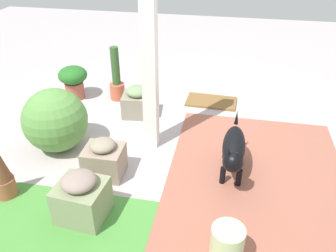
{
  "coord_description": "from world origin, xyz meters",
  "views": [
    {
      "loc": [
        -0.54,
        3.33,
        2.32
      ],
      "look_at": [
        0.1,
        0.05,
        0.26
      ],
      "focal_mm": 36.91,
      "sensor_mm": 36.0,
      "label": 1
    }
  ],
  "objects_px": {
    "porch_pillar": "(149,42)",
    "round_shrub": "(55,120)",
    "ceramic_urn": "(227,246)",
    "stone_planter_mid": "(104,159)",
    "terracotta_pot_tall": "(117,81)",
    "stone_planter_far": "(82,197)",
    "terracotta_pot_broad": "(73,80)",
    "dog": "(234,149)",
    "stone_planter_nearest": "(138,102)",
    "doormat": "(211,101)"
  },
  "relations": [
    {
      "from": "stone_planter_mid",
      "to": "stone_planter_far",
      "type": "height_order",
      "value": "stone_planter_far"
    },
    {
      "from": "stone_planter_nearest",
      "to": "doormat",
      "type": "bearing_deg",
      "value": -150.25
    },
    {
      "from": "stone_planter_nearest",
      "to": "round_shrub",
      "type": "distance_m",
      "value": 1.15
    },
    {
      "from": "porch_pillar",
      "to": "round_shrub",
      "type": "distance_m",
      "value": 1.37
    },
    {
      "from": "terracotta_pot_broad",
      "to": "ceramic_urn",
      "type": "height_order",
      "value": "terracotta_pot_broad"
    },
    {
      "from": "stone_planter_mid",
      "to": "stone_planter_far",
      "type": "relative_size",
      "value": 0.88
    },
    {
      "from": "porch_pillar",
      "to": "terracotta_pot_broad",
      "type": "relative_size",
      "value": 5.12
    },
    {
      "from": "stone_planter_nearest",
      "to": "doormat",
      "type": "xyz_separation_m",
      "value": [
        -0.94,
        -0.54,
        -0.18
      ]
    },
    {
      "from": "terracotta_pot_broad",
      "to": "terracotta_pot_tall",
      "type": "bearing_deg",
      "value": -171.96
    },
    {
      "from": "stone_planter_nearest",
      "to": "doormat",
      "type": "relative_size",
      "value": 0.6
    },
    {
      "from": "stone_planter_nearest",
      "to": "round_shrub",
      "type": "height_order",
      "value": "round_shrub"
    },
    {
      "from": "round_shrub",
      "to": "stone_planter_nearest",
      "type": "bearing_deg",
      "value": -127.24
    },
    {
      "from": "stone_planter_far",
      "to": "doormat",
      "type": "bearing_deg",
      "value": -111.2
    },
    {
      "from": "porch_pillar",
      "to": "doormat",
      "type": "xyz_separation_m",
      "value": [
        -0.6,
        -1.18,
        -1.21
      ]
    },
    {
      "from": "stone_planter_far",
      "to": "round_shrub",
      "type": "bearing_deg",
      "value": -53.79
    },
    {
      "from": "terracotta_pot_broad",
      "to": "dog",
      "type": "distance_m",
      "value": 2.68
    },
    {
      "from": "stone_planter_far",
      "to": "dog",
      "type": "distance_m",
      "value": 1.51
    },
    {
      "from": "stone_planter_far",
      "to": "ceramic_urn",
      "type": "relative_size",
      "value": 1.3
    },
    {
      "from": "dog",
      "to": "ceramic_urn",
      "type": "xyz_separation_m",
      "value": [
        0.0,
        1.07,
        -0.15
      ]
    },
    {
      "from": "stone_planter_nearest",
      "to": "dog",
      "type": "bearing_deg",
      "value": 140.55
    },
    {
      "from": "terracotta_pot_tall",
      "to": "stone_planter_far",
      "type": "bearing_deg",
      "value": 100.64
    },
    {
      "from": "stone_planter_nearest",
      "to": "round_shrub",
      "type": "bearing_deg",
      "value": 52.76
    },
    {
      "from": "porch_pillar",
      "to": "round_shrub",
      "type": "xyz_separation_m",
      "value": [
        1.03,
        0.27,
        -0.87
      ]
    },
    {
      "from": "stone_planter_nearest",
      "to": "stone_planter_mid",
      "type": "xyz_separation_m",
      "value": [
        0.01,
        1.27,
        -0.0
      ]
    },
    {
      "from": "stone_planter_mid",
      "to": "dog",
      "type": "bearing_deg",
      "value": -170.38
    },
    {
      "from": "porch_pillar",
      "to": "terracotta_pot_broad",
      "type": "xyz_separation_m",
      "value": [
        1.38,
        -0.96,
        -0.94
      ]
    },
    {
      "from": "stone_planter_nearest",
      "to": "terracotta_pot_tall",
      "type": "bearing_deg",
      "value": -43.74
    },
    {
      "from": "terracotta_pot_tall",
      "to": "ceramic_urn",
      "type": "bearing_deg",
      "value": 123.89
    },
    {
      "from": "porch_pillar",
      "to": "round_shrub",
      "type": "bearing_deg",
      "value": 14.45
    },
    {
      "from": "round_shrub",
      "to": "terracotta_pot_tall",
      "type": "bearing_deg",
      "value": -101.77
    },
    {
      "from": "round_shrub",
      "to": "terracotta_pot_broad",
      "type": "relative_size",
      "value": 1.5
    },
    {
      "from": "stone_planter_far",
      "to": "terracotta_pot_tall",
      "type": "height_order",
      "value": "terracotta_pot_tall"
    },
    {
      "from": "porch_pillar",
      "to": "terracotta_pot_broad",
      "type": "bearing_deg",
      "value": -34.73
    },
    {
      "from": "stone_planter_far",
      "to": "terracotta_pot_broad",
      "type": "relative_size",
      "value": 0.98
    },
    {
      "from": "ceramic_urn",
      "to": "stone_planter_mid",
      "type": "bearing_deg",
      "value": -33.58
    },
    {
      "from": "porch_pillar",
      "to": "stone_planter_mid",
      "type": "relative_size",
      "value": 5.9
    },
    {
      "from": "terracotta_pot_broad",
      "to": "ceramic_urn",
      "type": "xyz_separation_m",
      "value": [
        -2.31,
        2.43,
        -0.11
      ]
    },
    {
      "from": "ceramic_urn",
      "to": "doormat",
      "type": "bearing_deg",
      "value": -82.81
    },
    {
      "from": "doormat",
      "to": "stone_planter_mid",
      "type": "bearing_deg",
      "value": 62.33
    },
    {
      "from": "round_shrub",
      "to": "ceramic_urn",
      "type": "bearing_deg",
      "value": 148.44
    },
    {
      "from": "round_shrub",
      "to": "doormat",
      "type": "relative_size",
      "value": 1.02
    },
    {
      "from": "round_shrub",
      "to": "dog",
      "type": "bearing_deg",
      "value": 175.95
    },
    {
      "from": "round_shrub",
      "to": "terracotta_pot_broad",
      "type": "height_order",
      "value": "round_shrub"
    },
    {
      "from": "stone_planter_nearest",
      "to": "terracotta_pot_broad",
      "type": "xyz_separation_m",
      "value": [
        1.04,
        -0.31,
        0.09
      ]
    },
    {
      "from": "stone_planter_far",
      "to": "stone_planter_mid",
      "type": "bearing_deg",
      "value": -88.6
    },
    {
      "from": "round_shrub",
      "to": "terracotta_pot_broad",
      "type": "xyz_separation_m",
      "value": [
        0.35,
        -1.22,
        -0.07
      ]
    },
    {
      "from": "round_shrub",
      "to": "stone_planter_mid",
      "type": "bearing_deg",
      "value": 152.46
    },
    {
      "from": "porch_pillar",
      "to": "round_shrub",
      "type": "height_order",
      "value": "porch_pillar"
    },
    {
      "from": "stone_planter_far",
      "to": "terracotta_pot_broad",
      "type": "bearing_deg",
      "value": -64.36
    },
    {
      "from": "stone_planter_far",
      "to": "porch_pillar",
      "type": "bearing_deg",
      "value": -105.34
    }
  ]
}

